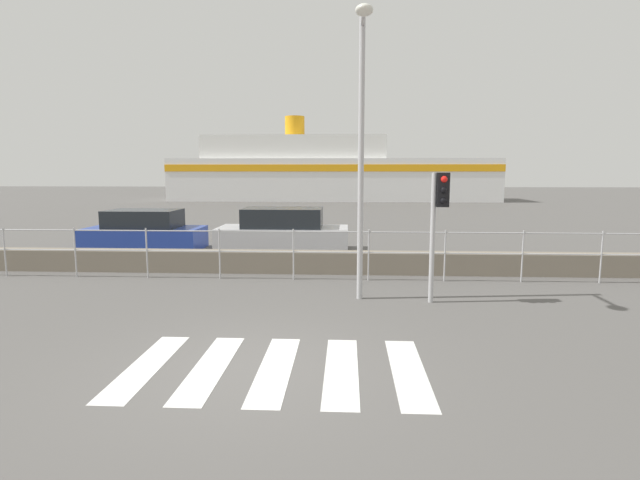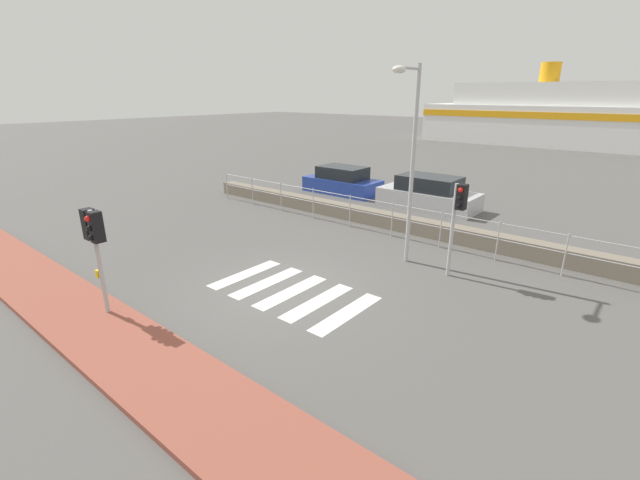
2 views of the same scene
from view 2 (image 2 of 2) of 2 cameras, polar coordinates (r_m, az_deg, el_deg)
The scene contains 11 objects.
ground_plane at distance 11.48m, azimuth -5.15°, elevation -6.41°, with size 160.00×160.00×0.00m, color #565451.
sidewalk_brick at distance 9.39m, azimuth -23.52°, elevation -13.89°, with size 24.00×1.80×0.12m.
crosswalk at distance 11.26m, azimuth -3.86°, elevation -6.89°, with size 4.05×2.40×0.01m.
seawall at distance 16.33m, azimuth 11.06°, elevation 2.19°, with size 20.56×0.55×0.57m.
harbor_fence at distance 15.45m, azimuth 9.61°, elevation 3.39°, with size 18.54×0.04×1.26m.
traffic_light_near at distance 10.51m, azimuth -27.87°, elevation 0.57°, with size 0.58×0.41×2.55m.
traffic_light_far at distance 12.08m, azimuth 17.92°, elevation 3.85°, with size 0.34×0.32×2.64m.
streetlamp at distance 12.40m, azimuth 11.84°, elevation 12.38°, with size 0.32×1.34×5.67m.
ferry_boat at distance 48.33m, azimuth 30.86°, elevation 13.58°, with size 29.51×6.44×7.67m.
parked_car_blue at distance 22.30m, azimuth 2.99°, elevation 7.78°, with size 3.96×1.79×1.36m.
parked_car_silver at distance 19.86m, azimuth 14.24°, elevation 5.93°, with size 4.39×1.87×1.44m.
Camera 2 is at (7.37, -7.30, 4.91)m, focal length 24.00 mm.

